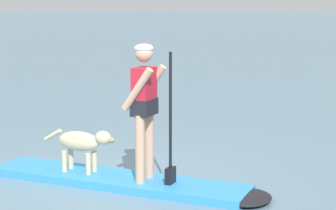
% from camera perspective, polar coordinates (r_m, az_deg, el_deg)
% --- Properties ---
extents(ground_plane, '(400.00, 400.00, 0.00)m').
position_cam_1_polar(ground_plane, '(7.54, -5.07, -7.72)').
color(ground_plane, slate).
extents(paddleboard, '(3.77, 1.79, 0.10)m').
position_cam_1_polar(paddleboard, '(7.42, -3.50, -7.58)').
color(paddleboard, '#338CD8').
rests_on(paddleboard, ground_plane).
extents(person_paddler, '(0.67, 0.58, 1.70)m').
position_cam_1_polar(person_paddler, '(7.10, -2.23, 0.27)').
color(person_paddler, tan).
rests_on(person_paddler, paddleboard).
extents(dog, '(1.04, 0.42, 0.58)m').
position_cam_1_polar(dog, '(7.66, -8.43, -3.71)').
color(dog, '#CCB78C').
rests_on(dog, paddleboard).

